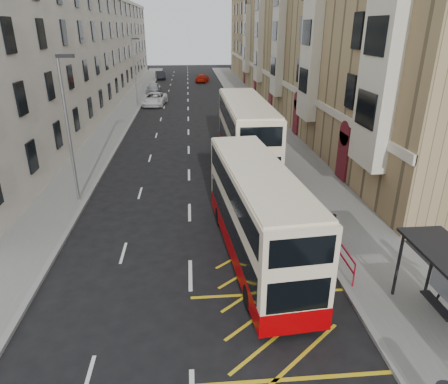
{
  "coord_description": "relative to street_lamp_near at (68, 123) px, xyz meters",
  "views": [
    {
      "loc": [
        0.2,
        -9.86,
        9.45
      ],
      "look_at": [
        1.76,
        8.34,
        1.83
      ],
      "focal_mm": 32.0,
      "sensor_mm": 36.0,
      "label": 1
    }
  ],
  "objects": [
    {
      "name": "double_decker_front",
      "position": [
        9.23,
        -6.85,
        -2.51
      ],
      "size": [
        3.29,
        10.63,
        4.18
      ],
      "rotation": [
        0.0,
        0.0,
        0.09
      ],
      "color": "beige",
      "rests_on": "ground"
    },
    {
      "name": "car_dark",
      "position": [
        1.15,
        57.87,
        -3.88
      ],
      "size": [
        2.3,
        4.8,
        1.52
      ],
      "primitive_type": "imported",
      "rotation": [
        0.0,
        0.0,
        0.16
      ],
      "color": "black",
      "rests_on": "ground"
    },
    {
      "name": "terrace_right",
      "position": [
        21.23,
        33.38,
        2.88
      ],
      "size": [
        10.75,
        79.0,
        15.25
      ],
      "color": "tan",
      "rests_on": "ground"
    },
    {
      "name": "kerb_right",
      "position": [
        12.35,
        18.0,
        -4.56
      ],
      "size": [
        0.25,
        120.0,
        0.15
      ],
      "primitive_type": "cube",
      "color": "gray",
      "rests_on": "ground"
    },
    {
      "name": "ground",
      "position": [
        6.35,
        -12.0,
        -4.64
      ],
      "size": [
        200.0,
        200.0,
        0.0
      ],
      "primitive_type": "plane",
      "color": "black",
      "rests_on": "ground"
    },
    {
      "name": "pedestrian_far",
      "position": [
        12.83,
        -6.32,
        -3.71
      ],
      "size": [
        0.96,
        0.84,
        1.55
      ],
      "primitive_type": "imported",
      "rotation": [
        0.0,
        0.0,
        2.51
      ],
      "color": "black",
      "rests_on": "pavement_right"
    },
    {
      "name": "car_red",
      "position": [
        9.0,
        53.01,
        -3.93
      ],
      "size": [
        2.91,
        5.18,
        1.42
      ],
      "primitive_type": "imported",
      "rotation": [
        0.0,
        0.0,
        2.94
      ],
      "color": "#8E0C01",
      "rests_on": "ground"
    },
    {
      "name": "terrace_left",
      "position": [
        -7.08,
        33.5,
        1.88
      ],
      "size": [
        9.18,
        79.0,
        13.25
      ],
      "color": "beige",
      "rests_on": "ground"
    },
    {
      "name": "guard_railing",
      "position": [
        12.6,
        -6.25,
        -3.78
      ],
      "size": [
        0.06,
        6.56,
        1.01
      ],
      "color": "#A90A1F",
      "rests_on": "pavement_right"
    },
    {
      "name": "white_van",
      "position": [
        2.11,
        30.5,
        -3.84
      ],
      "size": [
        3.17,
        5.94,
        1.59
      ],
      "primitive_type": "imported",
      "rotation": [
        0.0,
        0.0,
        -0.1
      ],
      "color": "silver",
      "rests_on": "ground"
    },
    {
      "name": "street_lamp_near",
      "position": [
        0.0,
        0.0,
        0.0
      ],
      "size": [
        0.93,
        0.18,
        8.0
      ],
      "color": "gray",
      "rests_on": "pavement_left"
    },
    {
      "name": "street_lamp_far",
      "position": [
        0.0,
        30.0,
        0.0
      ],
      "size": [
        0.93,
        0.18,
        8.0
      ],
      "color": "gray",
      "rests_on": "pavement_left"
    },
    {
      "name": "pavement_left",
      "position": [
        -1.15,
        18.0,
        -4.56
      ],
      "size": [
        3.0,
        120.0,
        0.15
      ],
      "primitive_type": "cube",
      "color": "#63635E",
      "rests_on": "ground"
    },
    {
      "name": "kerb_left",
      "position": [
        0.35,
        18.0,
        -4.56
      ],
      "size": [
        0.25,
        120.0,
        0.15
      ],
      "primitive_type": "cube",
      "color": "gray",
      "rests_on": "ground"
    },
    {
      "name": "road_markings",
      "position": [
        6.35,
        33.0,
        -4.63
      ],
      "size": [
        10.0,
        110.0,
        0.01
      ],
      "primitive_type": null,
      "color": "silver",
      "rests_on": "ground"
    },
    {
      "name": "pavement_right",
      "position": [
        14.35,
        18.0,
        -4.56
      ],
      "size": [
        4.0,
        120.0,
        0.15
      ],
      "primitive_type": "cube",
      "color": "#63635E",
      "rests_on": "ground"
    },
    {
      "name": "car_silver",
      "position": [
        1.15,
        40.51,
        -3.85
      ],
      "size": [
        2.15,
        4.7,
        1.56
      ],
      "primitive_type": "imported",
      "rotation": [
        0.0,
        0.0,
        -0.07
      ],
      "color": "#9B9CA2",
      "rests_on": "ground"
    },
    {
      "name": "double_decker_rear",
      "position": [
        10.36,
        5.01,
        -2.18
      ],
      "size": [
        2.8,
        12.12,
        4.83
      ],
      "rotation": [
        0.0,
        0.0,
        0.0
      ],
      "color": "beige",
      "rests_on": "ground"
    }
  ]
}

